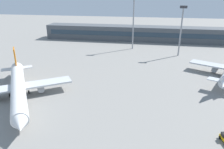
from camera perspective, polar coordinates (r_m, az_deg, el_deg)
name	(u,v)px	position (r m, az deg, el deg)	size (l,w,h in m)	color
ground_plane	(127,84)	(74.48, 4.13, -2.41)	(400.00, 400.00, 0.00)	gray
terminal_building	(139,33)	(140.39, 7.29, 10.82)	(120.78, 12.13, 9.00)	#4C5156
airplane_near	(18,88)	(68.70, -23.74, -3.31)	(29.26, 39.72, 11.23)	white
floodlight_tower_west	(133,19)	(117.12, 5.73, 14.39)	(3.20, 0.80, 27.57)	gray
floodlight_tower_east	(181,27)	(108.43, 17.97, 11.84)	(3.20, 0.80, 23.68)	gray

